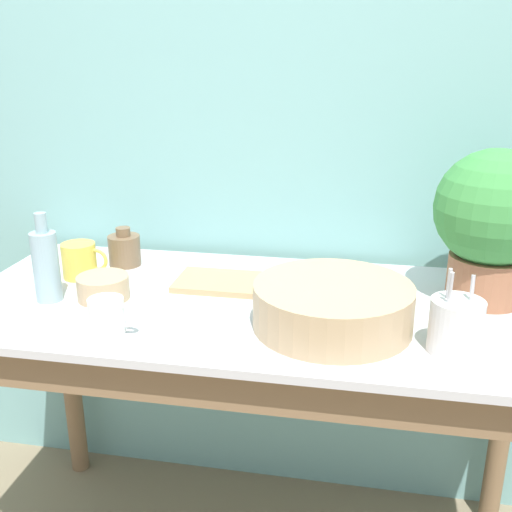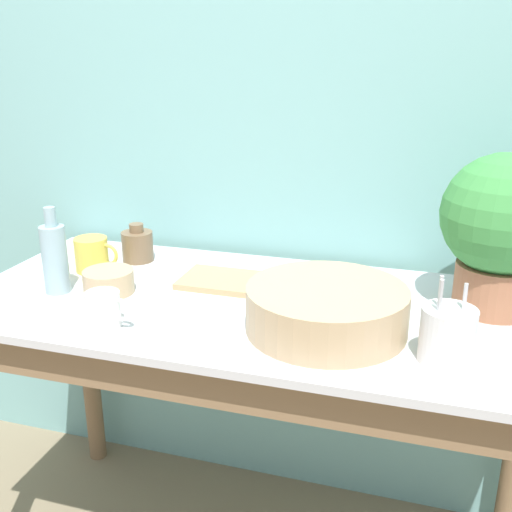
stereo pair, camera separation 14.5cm
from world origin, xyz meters
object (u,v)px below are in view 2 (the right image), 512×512
object	(u,v)px
utensil_cup	(447,335)
tray_board	(228,281)
bottle_short	(137,245)
potted_plant	(502,226)
bowl_small_tan	(109,281)
bowl_wash_large	(326,309)
mug_yellow	(92,254)
mug_white	(104,309)
bottle_tall	(55,257)

from	to	relation	value
utensil_cup	tray_board	size ratio (longest dim) A/B	0.73
bottle_short	tray_board	xyz separation A→B (m)	(0.32, -0.10, -0.04)
potted_plant	utensil_cup	bearing A→B (deg)	-109.61
potted_plant	bowl_small_tan	bearing A→B (deg)	-169.73
bottle_short	tray_board	bearing A→B (deg)	-17.93
utensil_cup	tray_board	bearing A→B (deg)	154.02
bowl_small_tan	utensil_cup	world-z (taller)	utensil_cup
utensil_cup	bowl_small_tan	bearing A→B (deg)	171.18
bowl_wash_large	mug_yellow	xyz separation A→B (m)	(-0.70, 0.19, -0.00)
mug_white	bowl_small_tan	size ratio (longest dim) A/B	0.86
utensil_cup	tray_board	world-z (taller)	utensil_cup
bottle_short	mug_white	distance (m)	0.45
mug_white	utensil_cup	xyz separation A→B (m)	(0.74, 0.05, 0.02)
bottle_tall	tray_board	bearing A→B (deg)	23.49
bottle_tall	bottle_short	xyz separation A→B (m)	(0.09, 0.28, -0.05)
mug_white	bowl_small_tan	distance (m)	0.20
utensil_cup	mug_white	bearing A→B (deg)	-175.99
tray_board	mug_white	bearing A→B (deg)	-119.34
bowl_wash_large	tray_board	size ratio (longest dim) A/B	1.44
mug_white	potted_plant	bearing A→B (deg)	22.54
bottle_short	mug_white	world-z (taller)	bottle_short
bottle_tall	potted_plant	bearing A→B (deg)	10.78
potted_plant	mug_white	distance (m)	0.93
bowl_wash_large	mug_yellow	distance (m)	0.72
bowl_wash_large	mug_white	size ratio (longest dim) A/B	3.23
bowl_wash_large	bottle_tall	bearing A→B (deg)	178.08
mug_white	bowl_small_tan	xyz separation A→B (m)	(-0.09, 0.18, -0.01)
tray_board	mug_yellow	bearing A→B (deg)	-178.08
potted_plant	mug_yellow	distance (m)	1.07
potted_plant	mug_white	xyz separation A→B (m)	(-0.84, -0.35, -0.17)
bowl_wash_large	mug_white	bearing A→B (deg)	-165.63
potted_plant	utensil_cup	world-z (taller)	potted_plant
bowl_wash_large	bottle_tall	xyz separation A→B (m)	(-0.70, 0.02, 0.04)
bottle_short	tray_board	size ratio (longest dim) A/B	0.45
mug_yellow	bowl_small_tan	world-z (taller)	mug_yellow
bottle_tall	bowl_wash_large	bearing A→B (deg)	-1.92
bowl_wash_large	tray_board	xyz separation A→B (m)	(-0.30, 0.20, -0.04)
mug_yellow	mug_white	bearing A→B (deg)	-54.99
potted_plant	tray_board	xyz separation A→B (m)	(-0.66, -0.03, -0.20)
bottle_tall	bottle_short	bearing A→B (deg)	72.83
bowl_wash_large	bottle_tall	distance (m)	0.71
bottle_tall	bowl_small_tan	xyz separation A→B (m)	(0.13, 0.03, -0.06)
utensil_cup	bottle_short	bearing A→B (deg)	156.84
tray_board	bowl_wash_large	bearing A→B (deg)	-33.48
bowl_wash_large	tray_board	world-z (taller)	bowl_wash_large
bowl_small_tan	utensil_cup	xyz separation A→B (m)	(0.83, -0.13, 0.03)
bottle_tall	mug_yellow	world-z (taller)	bottle_tall
mug_yellow	tray_board	bearing A→B (deg)	1.92
bowl_wash_large	bottle_short	world-z (taller)	bottle_short
potted_plant	bowl_small_tan	distance (m)	0.97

